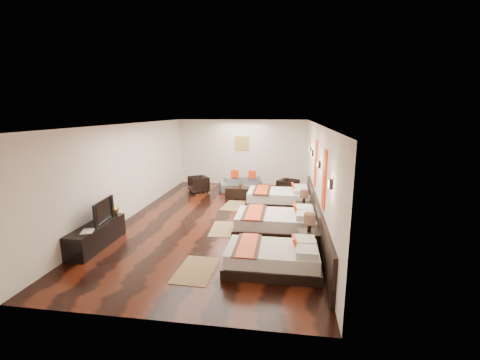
% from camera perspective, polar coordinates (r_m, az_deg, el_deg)
% --- Properties ---
extents(floor, '(5.50, 9.50, 0.01)m').
position_cam_1_polar(floor, '(9.59, -3.56, -7.00)').
color(floor, black).
rests_on(floor, ground).
extents(ceiling, '(5.50, 9.50, 0.01)m').
position_cam_1_polar(ceiling, '(9.07, -3.79, 9.95)').
color(ceiling, white).
rests_on(ceiling, floor).
extents(back_wall, '(5.50, 0.01, 2.80)m').
position_cam_1_polar(back_wall, '(13.85, 0.40, 4.95)').
color(back_wall, silver).
rests_on(back_wall, floor).
extents(left_wall, '(0.01, 9.50, 2.80)m').
position_cam_1_polar(left_wall, '(10.15, -19.04, 1.60)').
color(left_wall, silver).
rests_on(left_wall, floor).
extents(right_wall, '(0.01, 9.50, 2.80)m').
position_cam_1_polar(right_wall, '(9.07, 13.58, 0.72)').
color(right_wall, silver).
rests_on(right_wall, floor).
extents(headboard_panel, '(0.08, 6.60, 0.90)m').
position_cam_1_polar(headboard_panel, '(8.54, 13.46, -6.59)').
color(headboard_panel, black).
rests_on(headboard_panel, floor).
extents(bed_near, '(1.91, 1.20, 0.73)m').
position_cam_1_polar(bed_near, '(6.68, 5.96, -13.65)').
color(bed_near, black).
rests_on(bed_near, floor).
extents(bed_mid, '(2.15, 1.35, 0.82)m').
position_cam_1_polar(bed_mid, '(8.50, 6.57, -7.62)').
color(bed_mid, black).
rests_on(bed_mid, floor).
extents(bed_far, '(2.12, 1.33, 0.81)m').
position_cam_1_polar(bed_far, '(10.89, 7.00, -3.19)').
color(bed_far, black).
rests_on(bed_far, floor).
extents(nightstand_a, '(0.48, 0.48, 0.94)m').
position_cam_1_polar(nightstand_a, '(7.44, 12.15, -10.39)').
color(nightstand_a, black).
rests_on(nightstand_a, floor).
extents(nightstand_b, '(0.46, 0.46, 0.91)m').
position_cam_1_polar(nightstand_b, '(9.61, 11.28, -5.18)').
color(nightstand_b, black).
rests_on(nightstand_b, floor).
extents(jute_mat_near, '(0.80, 1.23, 0.01)m').
position_cam_1_polar(jute_mat_near, '(6.76, -7.81, -15.66)').
color(jute_mat_near, olive).
rests_on(jute_mat_near, floor).
extents(jute_mat_mid, '(0.82, 1.24, 0.01)m').
position_cam_1_polar(jute_mat_mid, '(8.81, -2.71, -8.74)').
color(jute_mat_mid, olive).
rests_on(jute_mat_mid, floor).
extents(jute_mat_far, '(0.89, 1.28, 0.01)m').
position_cam_1_polar(jute_mat_far, '(10.88, -0.89, -4.60)').
color(jute_mat_far, olive).
rests_on(jute_mat_far, floor).
extents(tv_console, '(0.50, 1.80, 0.55)m').
position_cam_1_polar(tv_console, '(8.38, -24.25, -9.01)').
color(tv_console, black).
rests_on(tv_console, floor).
extents(tv, '(0.23, 0.99, 0.56)m').
position_cam_1_polar(tv, '(8.30, -23.75, -5.11)').
color(tv, black).
rests_on(tv, tv_console).
extents(book, '(0.35, 0.40, 0.03)m').
position_cam_1_polar(book, '(7.88, -26.46, -8.30)').
color(book, black).
rests_on(book, tv_console).
extents(figurine, '(0.36, 0.36, 0.34)m').
position_cam_1_polar(figurine, '(8.86, -21.89, -4.64)').
color(figurine, brown).
rests_on(figurine, tv_console).
extents(sofa, '(2.02, 1.29, 0.55)m').
position_cam_1_polar(sofa, '(12.78, 0.63, -0.79)').
color(sofa, slate).
rests_on(sofa, floor).
extents(armchair_left, '(0.97, 0.97, 0.64)m').
position_cam_1_polar(armchair_left, '(12.72, -7.45, -0.75)').
color(armchair_left, black).
rests_on(armchair_left, floor).
extents(armchair_right, '(0.92, 0.91, 0.63)m').
position_cam_1_polar(armchair_right, '(12.23, 8.59, -1.33)').
color(armchair_right, black).
rests_on(armchair_right, floor).
extents(coffee_table, '(1.01, 0.52, 0.40)m').
position_cam_1_polar(coffee_table, '(11.79, -0.05, -2.29)').
color(coffee_table, black).
rests_on(coffee_table, floor).
extents(table_plant, '(0.28, 0.26, 0.27)m').
position_cam_1_polar(table_plant, '(11.64, 0.16, -0.77)').
color(table_plant, '#295E1F').
rests_on(table_plant, coffee_table).
extents(orange_panel_a, '(0.04, 0.40, 1.30)m').
position_cam_1_polar(orange_panel_a, '(7.16, 14.86, 0.07)').
color(orange_panel_a, '#D86014').
rests_on(orange_panel_a, right_wall).
extents(orange_panel_b, '(0.04, 0.40, 1.30)m').
position_cam_1_polar(orange_panel_b, '(9.31, 13.39, 2.90)').
color(orange_panel_b, '#D86014').
rests_on(orange_panel_b, right_wall).
extents(sconce_near, '(0.07, 0.12, 0.18)m').
position_cam_1_polar(sconce_near, '(6.06, 15.83, -0.70)').
color(sconce_near, black).
rests_on(sconce_near, right_wall).
extents(sconce_mid, '(0.07, 0.12, 0.18)m').
position_cam_1_polar(sconce_mid, '(8.21, 13.91, 2.71)').
color(sconce_mid, black).
rests_on(sconce_mid, right_wall).
extents(sconce_far, '(0.07, 0.12, 0.18)m').
position_cam_1_polar(sconce_far, '(10.37, 12.78, 4.70)').
color(sconce_far, black).
rests_on(sconce_far, right_wall).
extents(sconce_lounge, '(0.07, 0.12, 0.18)m').
position_cam_1_polar(sconce_lounge, '(11.27, 12.45, 5.29)').
color(sconce_lounge, black).
rests_on(sconce_lounge, right_wall).
extents(gold_artwork, '(0.60, 0.04, 0.60)m').
position_cam_1_polar(gold_artwork, '(13.79, 0.39, 6.59)').
color(gold_artwork, '#AD873F').
rests_on(gold_artwork, back_wall).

